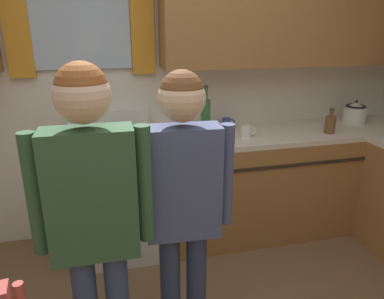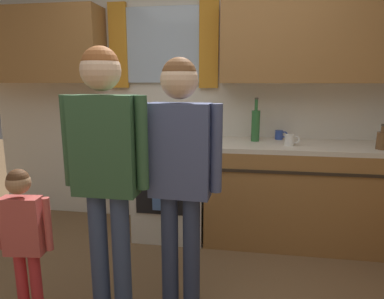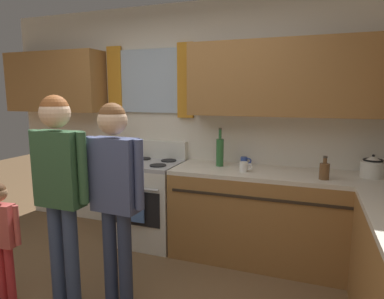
{
  "view_description": "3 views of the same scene",
  "coord_description": "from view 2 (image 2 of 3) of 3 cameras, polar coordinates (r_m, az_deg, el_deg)",
  "views": [
    {
      "loc": [
        -0.34,
        -1.14,
        1.75
      ],
      "look_at": [
        0.16,
        0.9,
        1.03
      ],
      "focal_mm": 34.42,
      "sensor_mm": 36.0,
      "label": 1
    },
    {
      "loc": [
        0.36,
        -1.46,
        1.44
      ],
      "look_at": [
        0.02,
        0.69,
        1.0
      ],
      "focal_mm": 31.47,
      "sensor_mm": 36.0,
      "label": 2
    },
    {
      "loc": [
        1.34,
        -1.62,
        1.62
      ],
      "look_at": [
        0.43,
        0.85,
        1.19
      ],
      "focal_mm": 31.08,
      "sensor_mm": 36.0,
      "label": 3
    }
  ],
  "objects": [
    {
      "name": "bottle_wine_green",
      "position": [
        3.1,
        10.72,
        4.16
      ],
      "size": [
        0.08,
        0.08,
        0.39
      ],
      "color": "#2D6633",
      "rests_on": "kitchen_counter_run"
    },
    {
      "name": "mug_ceramic_white",
      "position": [
        2.97,
        16.27,
        1.56
      ],
      "size": [
        0.13,
        0.08,
        0.09
      ],
      "color": "white",
      "rests_on": "kitchen_counter_run"
    },
    {
      "name": "mug_cobalt_blue",
      "position": [
        3.27,
        14.62,
        2.42
      ],
      "size": [
        0.11,
        0.07,
        0.08
      ],
      "color": "#2D479E",
      "rests_on": "kitchen_counter_run"
    },
    {
      "name": "bottle_squat_brown",
      "position": [
        3.09,
        29.52,
        1.43
      ],
      "size": [
        0.08,
        0.08,
        0.21
      ],
      "color": "brown",
      "rests_on": "kitchen_counter_run"
    },
    {
      "name": "adult_in_plaid",
      "position": [
        1.95,
        -2.06,
        -1.89
      ],
      "size": [
        0.49,
        0.21,
        1.57
      ],
      "color": "#2D3856",
      "rests_on": "ground"
    },
    {
      "name": "back_wall_unit",
      "position": [
        3.29,
        3.76,
        12.45
      ],
      "size": [
        4.6,
        0.42,
        2.6
      ],
      "color": "silver",
      "rests_on": "ground"
    },
    {
      "name": "small_child",
      "position": [
        2.17,
        -26.65,
        -12.31
      ],
      "size": [
        0.33,
        0.13,
        0.97
      ],
      "color": "red",
      "rests_on": "ground"
    },
    {
      "name": "adult_holding_child",
      "position": [
        1.96,
        -14.49,
        -1.14
      ],
      "size": [
        0.51,
        0.22,
        1.62
      ],
      "color": "#38476B",
      "rests_on": "ground"
    },
    {
      "name": "stove_oven",
      "position": [
        3.23,
        -3.31,
        -6.01
      ],
      "size": [
        0.63,
        0.67,
        1.1
      ],
      "color": "silver",
      "rests_on": "ground"
    }
  ]
}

